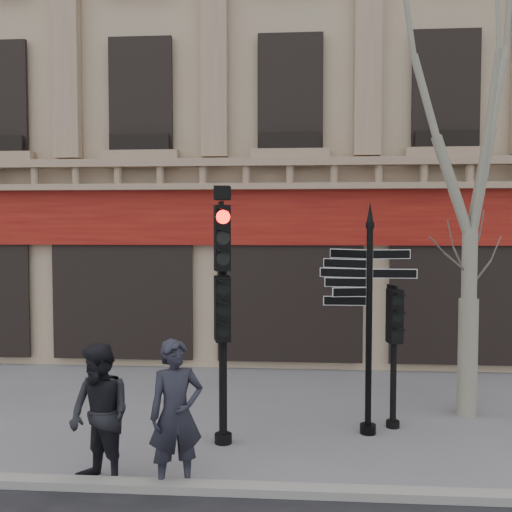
{
  "coord_description": "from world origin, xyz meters",
  "views": [
    {
      "loc": [
        0.18,
        -8.41,
        3.39
      ],
      "look_at": [
        -0.48,
        0.6,
        2.92
      ],
      "focal_mm": 40.0,
      "sensor_mm": 36.0,
      "label": 1
    }
  ],
  "objects_px": {
    "traffic_signal_main": "(223,282)",
    "pedestrian_a": "(176,414)",
    "plane_tree": "(473,93)",
    "pedestrian_b": "(100,415)",
    "fingerpost": "(369,279)",
    "traffic_signal_secondary": "(394,331)"
  },
  "relations": [
    {
      "from": "plane_tree",
      "to": "pedestrian_a",
      "type": "height_order",
      "value": "plane_tree"
    },
    {
      "from": "traffic_signal_main",
      "to": "pedestrian_b",
      "type": "bearing_deg",
      "value": -145.64
    },
    {
      "from": "traffic_signal_secondary",
      "to": "pedestrian_b",
      "type": "height_order",
      "value": "traffic_signal_secondary"
    },
    {
      "from": "traffic_signal_secondary",
      "to": "plane_tree",
      "type": "distance_m",
      "value": 4.37
    },
    {
      "from": "traffic_signal_secondary",
      "to": "pedestrian_a",
      "type": "bearing_deg",
      "value": -153.91
    },
    {
      "from": "fingerpost",
      "to": "plane_tree",
      "type": "height_order",
      "value": "plane_tree"
    },
    {
      "from": "pedestrian_b",
      "to": "traffic_signal_main",
      "type": "bearing_deg",
      "value": 80.67
    },
    {
      "from": "traffic_signal_secondary",
      "to": "pedestrian_a",
      "type": "distance_m",
      "value": 4.07
    },
    {
      "from": "traffic_signal_main",
      "to": "traffic_signal_secondary",
      "type": "xyz_separation_m",
      "value": [
        2.76,
        0.9,
        -0.89
      ]
    },
    {
      "from": "fingerpost",
      "to": "pedestrian_b",
      "type": "distance_m",
      "value": 4.59
    },
    {
      "from": "fingerpost",
      "to": "traffic_signal_main",
      "type": "height_order",
      "value": "traffic_signal_main"
    },
    {
      "from": "traffic_signal_main",
      "to": "plane_tree",
      "type": "distance_m",
      "value": 5.5
    },
    {
      "from": "plane_tree",
      "to": "pedestrian_a",
      "type": "distance_m",
      "value": 7.32
    },
    {
      "from": "traffic_signal_main",
      "to": "fingerpost",
      "type": "bearing_deg",
      "value": 0.44
    },
    {
      "from": "traffic_signal_main",
      "to": "pedestrian_a",
      "type": "bearing_deg",
      "value": -118.12
    },
    {
      "from": "fingerpost",
      "to": "pedestrian_a",
      "type": "relative_size",
      "value": 1.95
    },
    {
      "from": "pedestrian_b",
      "to": "fingerpost",
      "type": "bearing_deg",
      "value": 62.64
    },
    {
      "from": "traffic_signal_secondary",
      "to": "plane_tree",
      "type": "bearing_deg",
      "value": 14.93
    },
    {
      "from": "pedestrian_b",
      "to": "plane_tree",
      "type": "bearing_deg",
      "value": 62.25
    },
    {
      "from": "plane_tree",
      "to": "pedestrian_b",
      "type": "height_order",
      "value": "plane_tree"
    },
    {
      "from": "plane_tree",
      "to": "pedestrian_b",
      "type": "bearing_deg",
      "value": -150.3
    },
    {
      "from": "plane_tree",
      "to": "pedestrian_b",
      "type": "distance_m",
      "value": 8.01
    }
  ]
}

